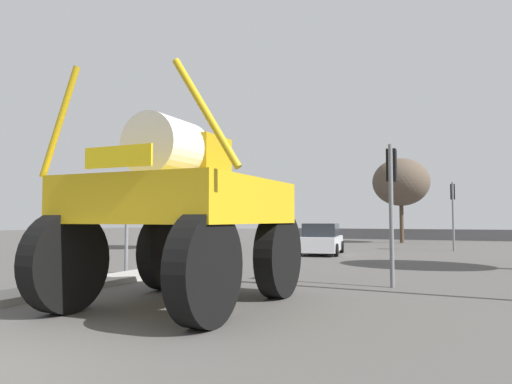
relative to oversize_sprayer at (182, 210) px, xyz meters
The scene contains 10 objects.
ground_plane 13.51m from the oversize_sprayer, 90.40° to the left, with size 120.00×120.00×0.00m, color #4C4947.
median_island 4.07m from the oversize_sprayer, behind, with size 1.14×10.86×0.15m, color #9E9B93.
oversize_sprayer is the anchor object (origin of this frame).
sedan_ahead 14.75m from the oversize_sprayer, 93.93° to the left, with size 2.28×4.28×1.52m.
traffic_signal_near_left 6.35m from the oversize_sprayer, 136.61° to the left, with size 0.24×0.54×3.21m.
traffic_signal_near_right 5.70m from the oversize_sprayer, 50.26° to the left, with size 0.24×0.54×3.64m.
traffic_signal_far_left 20.59m from the oversize_sprayer, 75.99° to the left, with size 0.24×0.55×3.75m.
bare_tree_left 17.85m from the oversize_sprayer, 121.08° to the left, with size 4.21×4.21×7.05m.
bare_tree_far_center 28.27m from the oversize_sprayer, 87.08° to the left, with size 4.11×4.11×6.20m.
roadside_barrier 34.06m from the oversize_sprayer, 90.16° to the left, with size 24.76×0.24×0.90m, color #59595B.
Camera 1 is at (5.23, -3.73, 1.71)m, focal length 33.60 mm.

